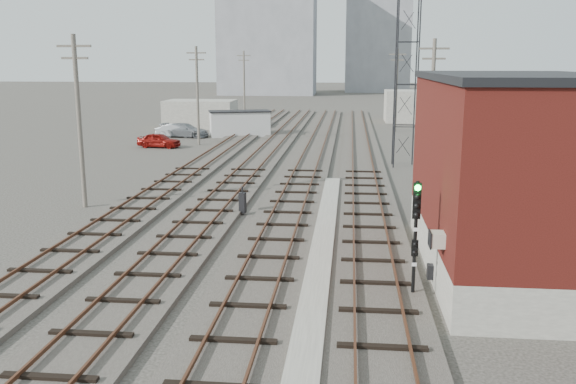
# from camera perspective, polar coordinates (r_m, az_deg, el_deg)

# --- Properties ---
(ground) EXTENTS (320.00, 320.00, 0.00)m
(ground) POSITION_cam_1_polar(r_m,az_deg,el_deg) (70.88, 4.58, 5.89)
(ground) COLOR #282621
(ground) RESTS_ON ground
(track_right) EXTENTS (3.20, 90.00, 0.39)m
(track_right) POSITION_cam_1_polar(r_m,az_deg,el_deg) (50.03, 6.88, 3.37)
(track_right) COLOR #332D28
(track_right) RESTS_ON ground
(track_mid_right) EXTENTS (3.20, 90.00, 0.39)m
(track_mid_right) POSITION_cam_1_polar(r_m,az_deg,el_deg) (50.11, 2.30, 3.46)
(track_mid_right) COLOR #332D28
(track_mid_right) RESTS_ON ground
(track_mid_left) EXTENTS (3.20, 90.00, 0.39)m
(track_mid_left) POSITION_cam_1_polar(r_m,az_deg,el_deg) (50.51, -2.24, 3.53)
(track_mid_left) COLOR #332D28
(track_mid_left) RESTS_ON ground
(track_left) EXTENTS (3.20, 90.00, 0.39)m
(track_left) POSITION_cam_1_polar(r_m,az_deg,el_deg) (51.22, -6.69, 3.58)
(track_left) COLOR #332D28
(track_left) RESTS_ON ground
(platform_curb) EXTENTS (0.90, 28.00, 0.26)m
(platform_curb) POSITION_cam_1_polar(r_m,az_deg,el_deg) (25.59, 3.28, -4.94)
(platform_curb) COLOR gray
(platform_curb) RESTS_ON ground
(brick_building) EXTENTS (6.54, 12.20, 7.22)m
(brick_building) POSITION_cam_1_polar(r_m,az_deg,el_deg) (23.57, 20.41, 1.58)
(brick_building) COLOR gray
(brick_building) RESTS_ON ground
(lattice_tower) EXTENTS (1.60, 1.60, 15.00)m
(lattice_tower) POSITION_cam_1_polar(r_m,az_deg,el_deg) (45.62, 11.05, 11.73)
(lattice_tower) COLOR black
(lattice_tower) RESTS_ON ground
(utility_pole_left_a) EXTENTS (1.80, 0.24, 9.00)m
(utility_pole_left_a) POSITION_cam_1_polar(r_m,az_deg,el_deg) (33.65, -18.97, 6.63)
(utility_pole_left_a) COLOR #595147
(utility_pole_left_a) RESTS_ON ground
(utility_pole_left_b) EXTENTS (1.80, 0.24, 9.00)m
(utility_pole_left_b) POSITION_cam_1_polar(r_m,az_deg,el_deg) (57.27, -8.47, 9.14)
(utility_pole_left_b) COLOR #595147
(utility_pole_left_b) RESTS_ON ground
(utility_pole_left_c) EXTENTS (1.80, 0.24, 9.00)m
(utility_pole_left_c) POSITION_cam_1_polar(r_m,az_deg,el_deg) (81.71, -4.13, 10.09)
(utility_pole_left_c) COLOR #595147
(utility_pole_left_c) RESTS_ON ground
(utility_pole_right_a) EXTENTS (1.80, 0.24, 9.00)m
(utility_pole_right_a) POSITION_cam_1_polar(r_m,az_deg,el_deg) (38.87, 13.28, 7.61)
(utility_pole_right_a) COLOR #595147
(utility_pole_right_a) RESTS_ON ground
(utility_pole_right_b) EXTENTS (1.80, 0.24, 9.00)m
(utility_pole_right_b) POSITION_cam_1_polar(r_m,az_deg,el_deg) (68.69, 10.11, 9.56)
(utility_pole_right_b) COLOR #595147
(utility_pole_right_b) RESTS_ON ground
(apartment_left) EXTENTS (22.00, 14.00, 30.00)m
(apartment_left) POSITION_cam_1_polar(r_m,az_deg,el_deg) (146.94, -1.88, 14.97)
(apartment_left) COLOR gray
(apartment_left) RESTS_ON ground
(apartment_right) EXTENTS (16.00, 12.00, 26.00)m
(apartment_right) POSITION_cam_1_polar(r_m,az_deg,el_deg) (160.67, 8.38, 13.90)
(apartment_right) COLOR gray
(apartment_right) RESTS_ON ground
(shed_left) EXTENTS (8.00, 5.00, 3.20)m
(shed_left) POSITION_cam_1_polar(r_m,az_deg,el_deg) (72.85, -8.18, 7.24)
(shed_left) COLOR gray
(shed_left) RESTS_ON ground
(shed_right) EXTENTS (6.00, 6.00, 4.00)m
(shed_right) POSITION_cam_1_polar(r_m,az_deg,el_deg) (80.99, 11.21, 7.89)
(shed_right) COLOR gray
(shed_right) RESTS_ON ground
(signal_mast) EXTENTS (0.40, 0.41, 3.92)m
(signal_mast) POSITION_cam_1_polar(r_m,az_deg,el_deg) (20.04, 11.85, -3.60)
(signal_mast) COLOR gray
(signal_mast) RESTS_ON ground
(switch_stand) EXTENTS (0.36, 0.36, 1.35)m
(switch_stand) POSITION_cam_1_polar(r_m,az_deg,el_deg) (30.96, -4.28, -0.97)
(switch_stand) COLOR black
(switch_stand) RESTS_ON ground
(site_trailer) EXTENTS (6.81, 4.45, 2.64)m
(site_trailer) POSITION_cam_1_polar(r_m,az_deg,el_deg) (64.05, -4.54, 6.43)
(site_trailer) COLOR silver
(site_trailer) RESTS_ON ground
(car_red) EXTENTS (4.08, 2.10, 1.33)m
(car_red) POSITION_cam_1_polar(r_m,az_deg,el_deg) (56.46, -11.98, 4.76)
(car_red) COLOR maroon
(car_red) RESTS_ON ground
(car_silver) EXTENTS (4.07, 1.43, 1.34)m
(car_silver) POSITION_cam_1_polar(r_m,az_deg,el_deg) (64.05, -10.43, 5.67)
(car_silver) COLOR #B5B9BD
(car_silver) RESTS_ON ground
(car_grey) EXTENTS (5.15, 2.63, 1.43)m
(car_grey) POSITION_cam_1_polar(r_m,az_deg,el_deg) (63.84, -9.62, 5.72)
(car_grey) COLOR gray
(car_grey) RESTS_ON ground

